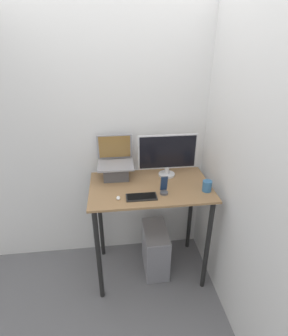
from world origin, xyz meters
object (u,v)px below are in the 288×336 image
object	(u,v)px
laptop	(116,167)
keyboard	(141,197)
mouse	(118,198)
monitor	(167,155)
computer_tower	(155,249)
cell_phone	(164,188)

from	to	relation	value
laptop	keyboard	bearing A→B (deg)	-62.78
mouse	laptop	bearing A→B (deg)	91.05
monitor	computer_tower	bearing A→B (deg)	-126.01
laptop	mouse	world-z (taller)	laptop
cell_phone	keyboard	bearing A→B (deg)	-167.41
mouse	cell_phone	bearing A→B (deg)	6.23
keyboard	cell_phone	bearing A→B (deg)	12.59
laptop	mouse	distance (m)	0.39
monitor	mouse	size ratio (longest dim) A/B	10.83
keyboard	computer_tower	distance (m)	0.81
monitor	laptop	bearing A→B (deg)	178.15
cell_phone	computer_tower	size ratio (longest dim) A/B	0.35
monitor	cell_phone	xyz separation A→B (m)	(-0.09, -0.32, -0.16)
laptop	monitor	distance (m)	0.49
laptop	cell_phone	bearing A→B (deg)	-40.91
cell_phone	computer_tower	world-z (taller)	cell_phone
monitor	keyboard	bearing A→B (deg)	-127.68
monitor	mouse	distance (m)	0.63
laptop	cell_phone	size ratio (longest dim) A/B	2.31
mouse	computer_tower	world-z (taller)	mouse
monitor	computer_tower	xyz separation A→B (m)	(-0.12, -0.17, -0.97)
laptop	cell_phone	world-z (taller)	laptop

